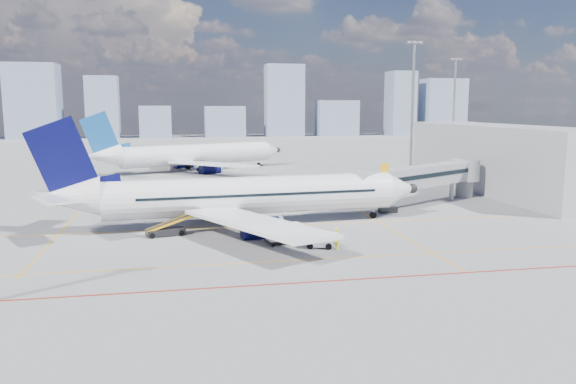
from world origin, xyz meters
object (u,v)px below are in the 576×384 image
second_aircraft (190,155)px  cargo_dolly (284,233)px  baggage_tug (318,239)px  main_aircraft (237,197)px  ramp_worker (337,239)px  belt_loader (167,230)px

second_aircraft → cargo_dolly: 63.35m
baggage_tug → main_aircraft: bearing=138.0°
second_aircraft → ramp_worker: second_aircraft is taller
main_aircraft → second_aircraft: bearing=90.1°
belt_loader → ramp_worker: (15.25, -8.41, 0.41)m
main_aircraft → ramp_worker: bearing=-60.2°
main_aircraft → baggage_tug: 12.90m
second_aircraft → baggage_tug: 65.86m
main_aircraft → cargo_dolly: (3.57, -8.81, -2.18)m
baggage_tug → ramp_worker: bearing=-10.6°
main_aircraft → second_aircraft: 54.20m
baggage_tug → ramp_worker: ramp_worker is taller
ramp_worker → main_aircraft: bearing=62.0°
second_aircraft → cargo_dolly: (7.45, -62.88, -2.18)m
second_aircraft → baggage_tug: bearing=-104.6°
belt_loader → baggage_tug: bearing=-42.1°
second_aircraft → ramp_worker: 66.92m
main_aircraft → baggage_tug: main_aircraft is taller
second_aircraft → ramp_worker: size_ratio=20.51×
belt_loader → second_aircraft: bearing=73.4°
ramp_worker → belt_loader: bearing=89.3°
belt_loader → ramp_worker: size_ratio=2.81×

